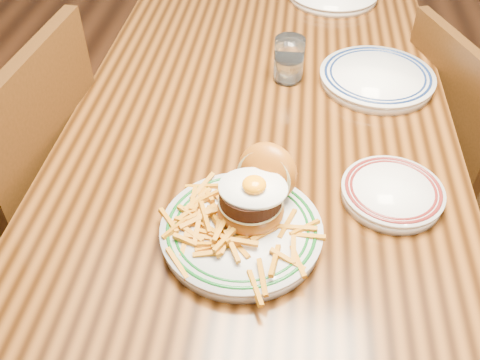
# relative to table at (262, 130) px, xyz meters

# --- Properties ---
(floor) EXTENTS (6.00, 6.00, 0.00)m
(floor) POSITION_rel_table_xyz_m (0.00, 0.00, -0.66)
(floor) COLOR black
(floor) RESTS_ON ground
(table) EXTENTS (0.85, 1.60, 0.75)m
(table) POSITION_rel_table_xyz_m (0.00, 0.00, 0.00)
(table) COLOR black
(table) RESTS_ON floor
(chair_left) EXTENTS (0.47, 0.47, 0.94)m
(chair_left) POSITION_rel_table_xyz_m (-0.58, -0.18, -0.16)
(chair_left) COLOR #3B200C
(chair_left) RESTS_ON floor
(chair_right) EXTENTS (0.51, 0.51, 0.85)m
(chair_right) POSITION_rel_table_xyz_m (0.56, 0.18, -0.21)
(chair_right) COLOR #3B200C
(chair_right) RESTS_ON floor
(main_plate) EXTENTS (0.28, 0.30, 0.14)m
(main_plate) POSITION_rel_table_xyz_m (0.00, -0.41, 0.13)
(main_plate) COLOR silver
(main_plate) RESTS_ON table
(side_plate) EXTENTS (0.19, 0.19, 0.03)m
(side_plate) POSITION_rel_table_xyz_m (0.26, -0.30, 0.10)
(side_plate) COLOR silver
(side_plate) RESTS_ON table
(rear_plate) EXTENTS (0.27, 0.27, 0.03)m
(rear_plate) POSITION_rel_table_xyz_m (0.27, 0.10, 0.11)
(rear_plate) COLOR silver
(rear_plate) RESTS_ON table
(water_glass) EXTENTS (0.07, 0.07, 0.11)m
(water_glass) POSITION_rel_table_xyz_m (0.05, 0.10, 0.14)
(water_glass) COLOR white
(water_glass) RESTS_ON table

